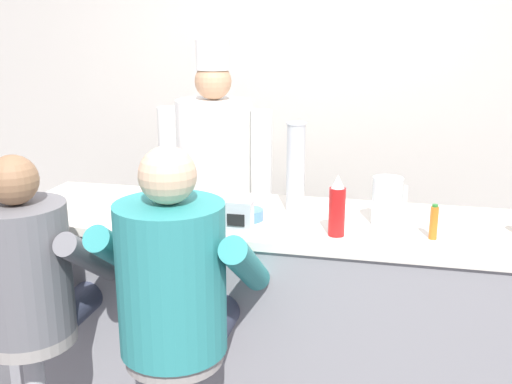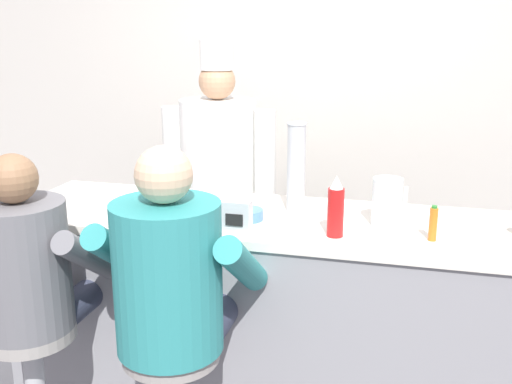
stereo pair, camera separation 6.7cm
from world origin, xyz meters
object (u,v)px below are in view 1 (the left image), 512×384
hot_sauce_bottle_orange (434,222)px  water_pitcher_clear (387,201)px  diner_seated_teal (175,288)px  breakfast_plate (164,219)px  cereal_bowl (248,215)px  cup_stack_steel (296,167)px  diner_seated_grey (29,280)px  cook_in_whites_near (215,177)px  napkin_dispenser_chrome (238,218)px  coffee_mug_blue (32,206)px  ketchup_bottle_red (337,208)px

hot_sauce_bottle_orange → water_pitcher_clear: size_ratio=0.69×
hot_sauce_bottle_orange → diner_seated_teal: (-0.95, -0.48, -0.18)m
breakfast_plate → diner_seated_teal: 0.49m
cereal_bowl → water_pitcher_clear: bearing=6.8°
cup_stack_steel → water_pitcher_clear: bearing=-14.6°
diner_seated_grey → cook_in_whites_near: (0.36, 1.39, 0.11)m
hot_sauce_bottle_orange → breakfast_plate: size_ratio=0.60×
hot_sauce_bottle_orange → diner_seated_grey: 1.66m
cereal_bowl → cup_stack_steel: 0.32m
napkin_dispenser_chrome → hot_sauce_bottle_orange: bearing=8.8°
breakfast_plate → coffee_mug_blue: bearing=-175.5°
breakfast_plate → cereal_bowl: size_ratio=1.72×
cook_in_whites_near → coffee_mug_blue: bearing=-119.7°
ketchup_bottle_red → water_pitcher_clear: size_ratio=1.22×
cup_stack_steel → diner_seated_grey: cup_stack_steel is taller
diner_seated_teal → cook_in_whites_near: 1.42m
breakfast_plate → cup_stack_steel: (0.54, 0.30, 0.20)m
water_pitcher_clear → cook_in_whites_near: size_ratio=0.12×
ketchup_bottle_red → napkin_dispenser_chrome: (-0.41, -0.08, -0.05)m
ketchup_bottle_red → cereal_bowl: 0.44m
ketchup_bottle_red → cook_in_whites_near: (-0.82, 0.96, -0.15)m
coffee_mug_blue → diner_seated_teal: diner_seated_teal is taller
diner_seated_teal → napkin_dispenser_chrome: bearing=66.4°
napkin_dispenser_chrome → diner_seated_teal: size_ratio=0.10×
breakfast_plate → coffee_mug_blue: 0.63m
ketchup_bottle_red → cook_in_whites_near: cook_in_whites_near is taller
ketchup_bottle_red → cup_stack_steel: (-0.23, 0.31, 0.09)m
diner_seated_teal → cook_in_whites_near: cook_in_whites_near is taller
hot_sauce_bottle_orange → napkin_dispenser_chrome: bearing=-171.2°
hot_sauce_bottle_orange → diner_seated_grey: diner_seated_grey is taller
coffee_mug_blue → cup_stack_steel: bearing=16.7°
diner_seated_grey → cook_in_whites_near: bearing=75.5°
breakfast_plate → napkin_dispenser_chrome: (0.36, -0.08, 0.06)m
diner_seated_grey → hot_sauce_bottle_orange: bearing=16.9°
coffee_mug_blue → cook_in_whites_near: 1.16m
ketchup_bottle_red → cup_stack_steel: cup_stack_steel is taller
breakfast_plate → cereal_bowl: (0.36, 0.12, 0.01)m
water_pitcher_clear → breakfast_plate: 0.99m
ketchup_bottle_red → water_pitcher_clear: (0.20, 0.19, -0.01)m
water_pitcher_clear → diner_seated_grey: diner_seated_grey is taller
cereal_bowl → napkin_dispenser_chrome: (0.01, -0.20, 0.05)m
napkin_dispenser_chrome → diner_seated_teal: diner_seated_teal is taller
coffee_mug_blue → cup_stack_steel: size_ratio=0.30×
ketchup_bottle_red → hot_sauce_bottle_orange: (0.39, 0.05, -0.05)m
diner_seated_grey → coffee_mug_blue: bearing=119.2°
napkin_dispenser_chrome → cook_in_whites_near: cook_in_whites_near is taller
ketchup_bottle_red → cook_in_whites_near: 1.28m
water_pitcher_clear → napkin_dispenser_chrome: bearing=-155.9°
water_pitcher_clear → coffee_mug_blue: water_pitcher_clear is taller
hot_sauce_bottle_orange → breakfast_plate: bearing=-177.8°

